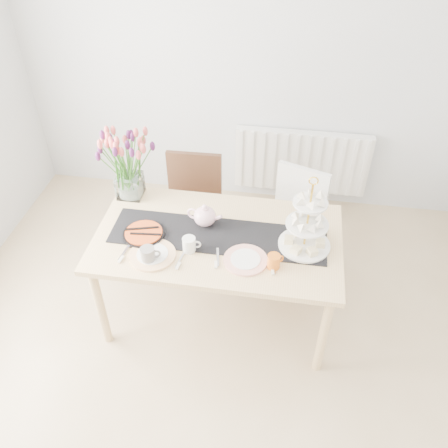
# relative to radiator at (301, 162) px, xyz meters

# --- Properties ---
(room_shell) EXTENTS (4.50, 4.50, 4.50)m
(room_shell) POSITION_rel_radiator_xyz_m (-0.50, -2.19, 0.85)
(room_shell) COLOR tan
(room_shell) RESTS_ON ground
(radiator) EXTENTS (1.20, 0.08, 0.60)m
(radiator) POSITION_rel_radiator_xyz_m (0.00, 0.00, 0.00)
(radiator) COLOR white
(radiator) RESTS_ON room_shell
(dining_table) EXTENTS (1.60, 0.90, 0.75)m
(dining_table) POSITION_rel_radiator_xyz_m (-0.52, -1.44, 0.22)
(dining_table) COLOR tan
(dining_table) RESTS_ON ground
(chair_brown) EXTENTS (0.44, 0.44, 0.87)m
(chair_brown) POSITION_rel_radiator_xyz_m (-0.84, -0.79, 0.06)
(chair_brown) COLOR #3C2415
(chair_brown) RESTS_ON ground
(chair_white) EXTENTS (0.53, 0.53, 0.84)m
(chair_white) POSITION_rel_radiator_xyz_m (-0.03, -0.80, 0.03)
(chair_white) COLOR white
(chair_white) RESTS_ON ground
(table_runner) EXTENTS (1.40, 0.35, 0.01)m
(table_runner) POSITION_rel_radiator_xyz_m (-0.52, -1.44, 0.30)
(table_runner) COLOR black
(table_runner) RESTS_ON dining_table
(tulip_vase) EXTENTS (0.62, 0.62, 0.52)m
(tulip_vase) POSITION_rel_radiator_xyz_m (-1.21, -1.10, 0.64)
(tulip_vase) COLOR silver
(tulip_vase) RESTS_ON dining_table
(cake_stand) EXTENTS (0.33, 0.33, 0.48)m
(cake_stand) POSITION_rel_radiator_xyz_m (0.03, -1.45, 0.44)
(cake_stand) COLOR gold
(cake_stand) RESTS_ON dining_table
(teapot) EXTENTS (0.27, 0.24, 0.16)m
(teapot) POSITION_rel_radiator_xyz_m (-0.63, -1.35, 0.37)
(teapot) COLOR white
(teapot) RESTS_ON dining_table
(cream_jug) EXTENTS (0.09, 0.09, 0.08)m
(cream_jug) POSITION_rel_radiator_xyz_m (0.03, -1.37, 0.34)
(cream_jug) COLOR white
(cream_jug) RESTS_ON dining_table
(tart_tin) EXTENTS (0.27, 0.27, 0.03)m
(tart_tin) POSITION_rel_radiator_xyz_m (-1.00, -1.52, 0.32)
(tart_tin) COLOR black
(tart_tin) RESTS_ON dining_table
(mug_grey) EXTENTS (0.11, 0.11, 0.10)m
(mug_grey) POSITION_rel_radiator_xyz_m (-0.90, -1.74, 0.35)
(mug_grey) COLOR slate
(mug_grey) RESTS_ON dining_table
(mug_white) EXTENTS (0.09, 0.09, 0.10)m
(mug_white) POSITION_rel_radiator_xyz_m (-0.68, -1.60, 0.35)
(mug_white) COLOR white
(mug_white) RESTS_ON dining_table
(mug_orange) EXTENTS (0.11, 0.11, 0.09)m
(mug_orange) POSITION_rel_radiator_xyz_m (-0.15, -1.66, 0.35)
(mug_orange) COLOR orange
(mug_orange) RESTS_ON dining_table
(plate_left) EXTENTS (0.33, 0.33, 0.02)m
(plate_left) POSITION_rel_radiator_xyz_m (-0.89, -1.69, 0.31)
(plate_left) COLOR silver
(plate_left) RESTS_ON dining_table
(plate_right) EXTENTS (0.32, 0.32, 0.01)m
(plate_right) POSITION_rel_radiator_xyz_m (-0.32, -1.64, 0.31)
(plate_right) COLOR white
(plate_right) RESTS_ON dining_table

